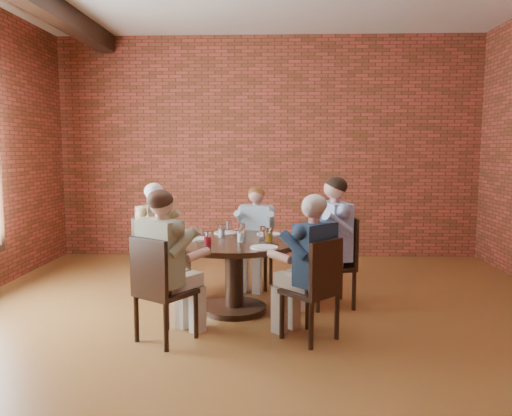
{
  "coord_description": "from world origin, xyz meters",
  "views": [
    {
      "loc": [
        0.11,
        -4.29,
        1.67
      ],
      "look_at": [
        -0.09,
        1.0,
        1.05
      ],
      "focal_mm": 35.0,
      "sensor_mm": 36.0,
      "label": 1
    }
  ],
  "objects_px": {
    "diner_d": "(165,266)",
    "diner_e": "(310,268)",
    "chair_b": "(257,247)",
    "diner_c": "(158,241)",
    "chair_c": "(153,253)",
    "chair_d": "(158,286)",
    "dining_table": "(234,261)",
    "diner_a": "(331,242)",
    "diner_b": "(256,238)",
    "chair_a": "(339,258)",
    "smartphone": "(274,246)",
    "chair_e": "(317,286)"
  },
  "relations": [
    {
      "from": "diner_d",
      "to": "diner_e",
      "type": "distance_m",
      "value": 1.26
    },
    {
      "from": "chair_b",
      "to": "diner_c",
      "type": "distance_m",
      "value": 1.23
    },
    {
      "from": "diner_e",
      "to": "chair_c",
      "type": "bearing_deg",
      "value": -80.93
    },
    {
      "from": "chair_c",
      "to": "diner_d",
      "type": "relative_size",
      "value": 0.69
    },
    {
      "from": "chair_c",
      "to": "chair_d",
      "type": "xyz_separation_m",
      "value": [
        0.39,
        -1.38,
        0.01
      ]
    },
    {
      "from": "dining_table",
      "to": "chair_d",
      "type": "height_order",
      "value": "chair_d"
    },
    {
      "from": "diner_a",
      "to": "diner_d",
      "type": "distance_m",
      "value": 1.86
    },
    {
      "from": "diner_c",
      "to": "chair_d",
      "type": "height_order",
      "value": "diner_c"
    },
    {
      "from": "diner_b",
      "to": "diner_e",
      "type": "relative_size",
      "value": 0.95
    },
    {
      "from": "chair_d",
      "to": "diner_d",
      "type": "bearing_deg",
      "value": -90.0
    },
    {
      "from": "diner_a",
      "to": "chair_c",
      "type": "distance_m",
      "value": 2.01
    },
    {
      "from": "chair_b",
      "to": "diner_d",
      "type": "bearing_deg",
      "value": -100.82
    },
    {
      "from": "chair_c",
      "to": "diner_d",
      "type": "height_order",
      "value": "diner_d"
    },
    {
      "from": "diner_d",
      "to": "diner_a",
      "type": "bearing_deg",
      "value": -112.66
    },
    {
      "from": "chair_a",
      "to": "dining_table",
      "type": "bearing_deg",
      "value": -90.0
    },
    {
      "from": "chair_a",
      "to": "chair_d",
      "type": "bearing_deg",
      "value": -69.0
    },
    {
      "from": "diner_c",
      "to": "chair_d",
      "type": "distance_m",
      "value": 1.39
    },
    {
      "from": "smartphone",
      "to": "chair_e",
      "type": "bearing_deg",
      "value": -46.76
    },
    {
      "from": "dining_table",
      "to": "chair_c",
      "type": "bearing_deg",
      "value": 152.38
    },
    {
      "from": "dining_table",
      "to": "diner_c",
      "type": "height_order",
      "value": "diner_c"
    },
    {
      "from": "diner_a",
      "to": "chair_e",
      "type": "distance_m",
      "value": 1.06
    },
    {
      "from": "diner_b",
      "to": "chair_e",
      "type": "height_order",
      "value": "diner_b"
    },
    {
      "from": "chair_e",
      "to": "smartphone",
      "type": "relative_size",
      "value": 6.26
    },
    {
      "from": "chair_e",
      "to": "diner_e",
      "type": "relative_size",
      "value": 0.71
    },
    {
      "from": "chair_b",
      "to": "diner_d",
      "type": "distance_m",
      "value": 1.96
    },
    {
      "from": "chair_d",
      "to": "diner_d",
      "type": "xyz_separation_m",
      "value": [
        0.05,
        0.07,
        0.16
      ]
    },
    {
      "from": "chair_a",
      "to": "diner_e",
      "type": "relative_size",
      "value": 0.75
    },
    {
      "from": "chair_b",
      "to": "diner_c",
      "type": "xyz_separation_m",
      "value": [
        -1.1,
        -0.53,
        0.17
      ]
    },
    {
      "from": "diner_b",
      "to": "diner_a",
      "type": "bearing_deg",
      "value": -29.13
    },
    {
      "from": "chair_c",
      "to": "diner_e",
      "type": "bearing_deg",
      "value": -98.56
    },
    {
      "from": "diner_b",
      "to": "chair_c",
      "type": "distance_m",
      "value": 1.23
    },
    {
      "from": "dining_table",
      "to": "diner_a",
      "type": "height_order",
      "value": "diner_a"
    },
    {
      "from": "chair_a",
      "to": "diner_b",
      "type": "xyz_separation_m",
      "value": [
        -0.92,
        0.68,
        0.09
      ]
    },
    {
      "from": "chair_b",
      "to": "diner_e",
      "type": "relative_size",
      "value": 0.68
    },
    {
      "from": "diner_d",
      "to": "chair_e",
      "type": "distance_m",
      "value": 1.33
    },
    {
      "from": "diner_a",
      "to": "dining_table",
      "type": "bearing_deg",
      "value": -90.0
    },
    {
      "from": "diner_c",
      "to": "diner_a",
      "type": "bearing_deg",
      "value": -69.53
    },
    {
      "from": "smartphone",
      "to": "chair_b",
      "type": "bearing_deg",
      "value": 104.14
    },
    {
      "from": "diner_a",
      "to": "chair_e",
      "type": "bearing_deg",
      "value": -25.55
    },
    {
      "from": "diner_b",
      "to": "diner_d",
      "type": "height_order",
      "value": "diner_d"
    },
    {
      "from": "diner_d",
      "to": "smartphone",
      "type": "bearing_deg",
      "value": -118.74
    },
    {
      "from": "chair_a",
      "to": "smartphone",
      "type": "relative_size",
      "value": 6.63
    },
    {
      "from": "diner_c",
      "to": "diner_d",
      "type": "bearing_deg",
      "value": -136.52
    },
    {
      "from": "diner_b",
      "to": "smartphone",
      "type": "xyz_separation_m",
      "value": [
        0.22,
        -1.24,
        0.14
      ]
    },
    {
      "from": "diner_a",
      "to": "chair_d",
      "type": "bearing_deg",
      "value": -68.02
    },
    {
      "from": "diner_d",
      "to": "chair_e",
      "type": "height_order",
      "value": "diner_d"
    },
    {
      "from": "diner_b",
      "to": "diner_c",
      "type": "relative_size",
      "value": 0.94
    },
    {
      "from": "diner_d",
      "to": "chair_e",
      "type": "relative_size",
      "value": 1.46
    },
    {
      "from": "smartphone",
      "to": "diner_c",
      "type": "bearing_deg",
      "value": 154.27
    },
    {
      "from": "dining_table",
      "to": "chair_c",
      "type": "xyz_separation_m",
      "value": [
        -0.97,
        0.51,
        -0.03
      ]
    }
  ]
}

